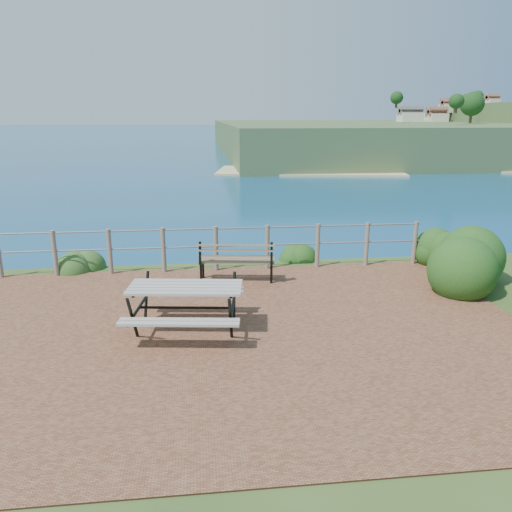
{
  "coord_description": "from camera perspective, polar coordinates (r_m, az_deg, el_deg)",
  "views": [
    {
      "loc": [
        -0.32,
        -7.36,
        3.39
      ],
      "look_at": [
        0.72,
        1.84,
        0.75
      ],
      "focal_mm": 35.0,
      "sensor_mm": 36.0,
      "label": 1
    }
  ],
  "objects": [
    {
      "name": "picnic_table",
      "position": [
        8.07,
        -8.01,
        -5.37
      ],
      "size": [
        1.86,
        1.54,
        0.75
      ],
      "rotation": [
        0.0,
        0.0,
        -0.13
      ],
      "color": "#A09C90",
      "rests_on": "ground"
    },
    {
      "name": "park_bench",
      "position": [
        10.34,
        -2.24,
        0.17
      ],
      "size": [
        1.61,
        0.61,
        0.89
      ],
      "rotation": [
        0.0,
        0.0,
        -0.14
      ],
      "color": "brown",
      "rests_on": "ground"
    },
    {
      "name": "shrub_right_edge",
      "position": [
        12.45,
        19.63,
        -0.84
      ],
      "size": [
        1.05,
        1.05,
        1.51
      ],
      "primitive_type": "ellipsoid",
      "color": "#173C12",
      "rests_on": "ground"
    },
    {
      "name": "shrub_right_front",
      "position": [
        10.97,
        22.26,
        -3.32
      ],
      "size": [
        1.45,
        1.45,
        2.06
      ],
      "primitive_type": "ellipsoid",
      "color": "#173C12",
      "rests_on": "ground"
    },
    {
      "name": "ocean",
      "position": [
        207.38,
        -6.61,
        14.86
      ],
      "size": [
        1200.0,
        1200.0,
        0.0
      ],
      "primitive_type": "plane",
      "color": "#15647F",
      "rests_on": "ground"
    },
    {
      "name": "ground",
      "position": [
        8.1,
        -3.65,
        -8.83
      ],
      "size": [
        10.0,
        7.0,
        0.12
      ],
      "primitive_type": "cube",
      "color": "brown",
      "rests_on": "ground"
    },
    {
      "name": "shrub_lip_east",
      "position": [
        12.16,
        4.41,
        -0.33
      ],
      "size": [
        0.81,
        0.81,
        0.57
      ],
      "primitive_type": "ellipsoid",
      "color": "#173C12",
      "rests_on": "ground"
    },
    {
      "name": "shrub_lip_west",
      "position": [
        11.89,
        -19.24,
        -1.56
      ],
      "size": [
        0.83,
        0.83,
        0.59
      ],
      "primitive_type": "ellipsoid",
      "color": "#23481B",
      "rests_on": "ground"
    },
    {
      "name": "safety_railing",
      "position": [
        11.07,
        -4.6,
        1.13
      ],
      "size": [
        9.4,
        0.1,
        1.0
      ],
      "color": "#6B5B4C",
      "rests_on": "ground"
    }
  ]
}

